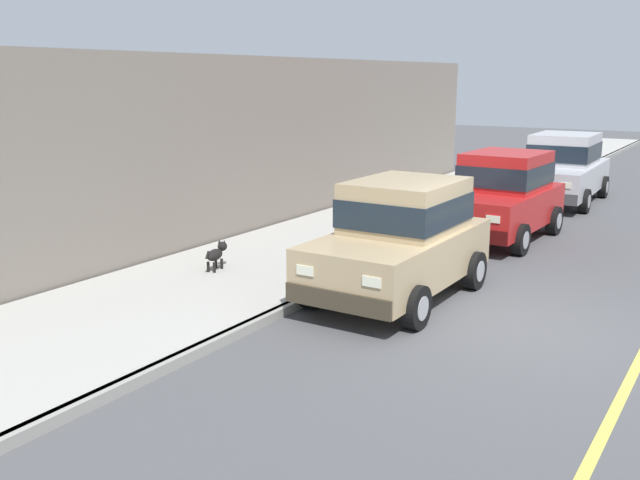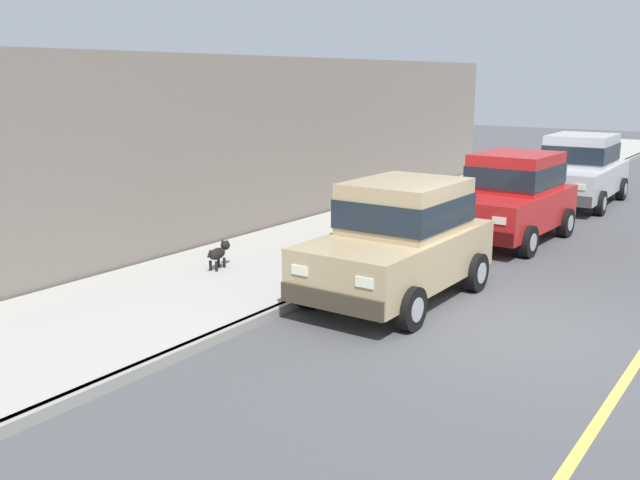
{
  "view_description": "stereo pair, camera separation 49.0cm",
  "coord_description": "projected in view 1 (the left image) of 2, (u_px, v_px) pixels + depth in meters",
  "views": [
    {
      "loc": [
        2.65,
        -9.53,
        3.49
      ],
      "look_at": [
        -3.42,
        0.08,
        0.85
      ],
      "focal_mm": 39.78,
      "sensor_mm": 36.0,
      "label": 1
    },
    {
      "loc": [
        3.06,
        -9.26,
        3.49
      ],
      "look_at": [
        -3.42,
        0.08,
        0.85
      ],
      "focal_mm": 39.78,
      "sensor_mm": 36.0,
      "label": 2
    }
  ],
  "objects": [
    {
      "name": "ground_plane",
      "position": [
        521.0,
        329.0,
        10.02
      ],
      "size": [
        80.0,
        80.0,
        0.0
      ],
      "primitive_type": "plane",
      "color": "#4C4C4F"
    },
    {
      "name": "curb",
      "position": [
        329.0,
        289.0,
        11.67
      ],
      "size": [
        0.16,
        64.0,
        0.14
      ],
      "primitive_type": "cube",
      "color": "gray",
      "rests_on": "ground"
    },
    {
      "name": "sidewalk",
      "position": [
        243.0,
        273.0,
        12.6
      ],
      "size": [
        3.6,
        64.0,
        0.14
      ],
      "primitive_type": "cube",
      "color": "#A8A59E",
      "rests_on": "ground"
    },
    {
      "name": "car_tan_hatchback",
      "position": [
        401.0,
        238.0,
        11.27
      ],
      "size": [
        1.97,
        3.8,
        1.88
      ],
      "color": "tan",
      "rests_on": "ground"
    },
    {
      "name": "car_red_hatchback",
      "position": [
        502.0,
        194.0,
        15.38
      ],
      "size": [
        2.04,
        3.85,
        1.88
      ],
      "color": "red",
      "rests_on": "ground"
    },
    {
      "name": "car_silver_sedan",
      "position": [
        563.0,
        167.0,
        19.86
      ],
      "size": [
        2.13,
        4.65,
        1.92
      ],
      "color": "#BCBCC1",
      "rests_on": "ground"
    },
    {
      "name": "dog_black",
      "position": [
        217.0,
        254.0,
        12.5
      ],
      "size": [
        0.29,
        0.75,
        0.49
      ],
      "color": "black",
      "rests_on": "sidewalk"
    },
    {
      "name": "fire_hydrant",
      "position": [
        365.0,
        238.0,
        13.5
      ],
      "size": [
        0.34,
        0.24,
        0.72
      ],
      "color": "gold",
      "rests_on": "sidewalk"
    },
    {
      "name": "building_facade",
      "position": [
        289.0,
        141.0,
        16.97
      ],
      "size": [
        0.5,
        20.0,
        3.91
      ],
      "primitive_type": "cube",
      "color": "slate",
      "rests_on": "ground"
    }
  ]
}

